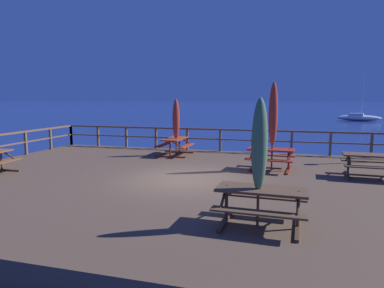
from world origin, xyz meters
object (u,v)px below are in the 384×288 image
picnic_table_front_left (376,161)px  patio_umbrella_tall_back_left (176,120)px  patio_umbrella_short_mid (259,145)px  sailboat_distant (359,118)px  picnic_table_mid_right (175,143)px  picnic_table_back_right (271,155)px  picnic_table_mid_centre (261,199)px  patio_umbrella_tall_mid_left (273,115)px

picnic_table_front_left → patio_umbrella_tall_back_left: (-7.58, 2.54, 1.04)m
patio_umbrella_short_mid → sailboat_distant: sailboat_distant is taller
picnic_table_mid_right → picnic_table_back_right: 4.83m
picnic_table_mid_right → picnic_table_mid_centre: size_ratio=0.92×
picnic_table_mid_right → picnic_table_mid_centre: (4.43, -7.74, 0.00)m
patio_umbrella_tall_back_left → patio_umbrella_tall_mid_left: (4.31, -2.16, 0.38)m
picnic_table_mid_right → sailboat_distant: (14.87, 40.95, -0.87)m
patio_umbrella_tall_mid_left → sailboat_distant: sailboat_distant is taller
picnic_table_back_right → picnic_table_mid_centre: 5.60m
picnic_table_mid_centre → sailboat_distant: bearing=77.9°
picnic_table_mid_centre → patio_umbrella_tall_mid_left: patio_umbrella_tall_mid_left is taller
picnic_table_mid_centre → picnic_table_front_left: same height
patio_umbrella_tall_back_left → sailboat_distant: sailboat_distant is taller
picnic_table_back_right → picnic_table_front_left: same height
picnic_table_mid_right → picnic_table_mid_centre: bearing=-60.2°
patio_umbrella_tall_back_left → patio_umbrella_short_mid: patio_umbrella_short_mid is taller
picnic_table_back_right → picnic_table_mid_centre: (0.10, -5.60, 0.01)m
picnic_table_front_left → patio_umbrella_tall_mid_left: size_ratio=0.64×
picnic_table_mid_centre → patio_umbrella_tall_back_left: (-4.37, 7.75, 1.05)m
patio_umbrella_tall_mid_left → patio_umbrella_short_mid: bearing=-90.1°
patio_umbrella_tall_mid_left → picnic_table_front_left: bearing=-6.8°
picnic_table_back_right → patio_umbrella_tall_back_left: patio_umbrella_tall_back_left is taller
patio_umbrella_short_mid → patio_umbrella_tall_back_left: bearing=118.9°
picnic_table_mid_centre → patio_umbrella_short_mid: size_ratio=0.71×
patio_umbrella_tall_mid_left → sailboat_distant: bearing=76.3°
picnic_table_mid_centre → sailboat_distant: sailboat_distant is taller
picnic_table_back_right → patio_umbrella_short_mid: bearing=-89.6°
picnic_table_back_right → patio_umbrella_short_mid: patio_umbrella_short_mid is taller
picnic_table_mid_right → patio_umbrella_tall_mid_left: patio_umbrella_tall_mid_left is taller
patio_umbrella_tall_back_left → patio_umbrella_short_mid: size_ratio=0.98×
picnic_table_back_right → picnic_table_mid_centre: size_ratio=0.94×
picnic_table_mid_centre → patio_umbrella_tall_mid_left: (-0.06, 5.60, 1.43)m
picnic_table_front_left → patio_umbrella_short_mid: 6.27m
picnic_table_mid_right → picnic_table_mid_centre: 8.92m
picnic_table_back_right → sailboat_distant: size_ratio=0.22×
picnic_table_mid_centre → patio_umbrella_tall_back_left: bearing=119.4°
patio_umbrella_short_mid → picnic_table_front_left: bearing=58.0°
picnic_table_mid_right → patio_umbrella_tall_back_left: 1.05m
patio_umbrella_tall_mid_left → patio_umbrella_short_mid: 5.64m
picnic_table_mid_centre → patio_umbrella_short_mid: patio_umbrella_short_mid is taller
patio_umbrella_tall_mid_left → picnic_table_back_right: bearing=171.5°
picnic_table_mid_right → patio_umbrella_tall_back_left: bearing=13.4°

